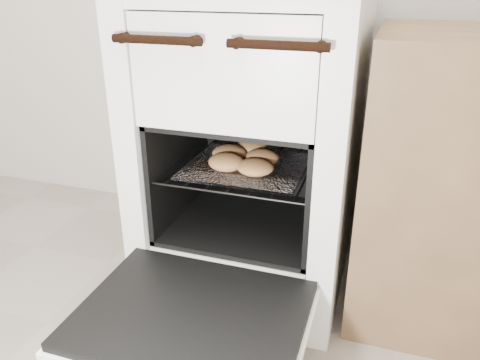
% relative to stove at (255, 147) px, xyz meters
% --- Properties ---
extents(stove, '(0.62, 0.69, 0.95)m').
position_rel_stove_xyz_m(stove, '(0.00, 0.00, 0.00)').
color(stove, white).
rests_on(stove, ground).
extents(oven_door, '(0.56, 0.43, 0.04)m').
position_rel_stove_xyz_m(oven_door, '(-0.00, -0.52, -0.26)').
color(oven_door, black).
rests_on(oven_door, stove).
extents(oven_rack, '(0.45, 0.43, 0.01)m').
position_rel_stove_xyz_m(oven_rack, '(0.00, -0.07, -0.04)').
color(oven_rack, black).
rests_on(oven_rack, stove).
extents(foil_sheet, '(0.35, 0.31, 0.01)m').
position_rel_stove_xyz_m(foil_sheet, '(-0.00, -0.09, -0.03)').
color(foil_sheet, white).
rests_on(foil_sheet, oven_rack).
extents(baked_rolls, '(0.25, 0.30, 0.05)m').
position_rel_stove_xyz_m(baked_rolls, '(-0.00, -0.08, -0.01)').
color(baked_rolls, tan).
rests_on(baked_rolls, foil_sheet).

